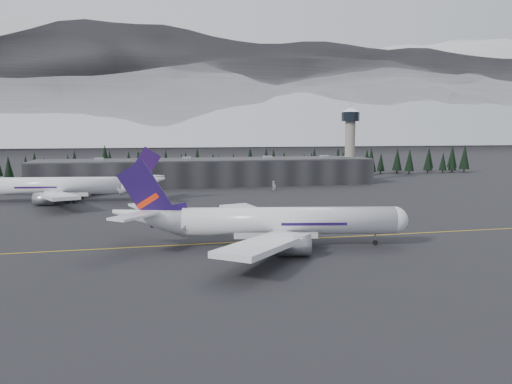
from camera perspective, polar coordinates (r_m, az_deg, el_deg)
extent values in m
plane|color=black|center=(121.58, 2.12, -5.33)|extent=(1400.00, 1400.00, 0.00)
cube|color=gold|center=(119.69, 2.37, -5.52)|extent=(400.00, 0.40, 0.02)
cube|color=black|center=(242.50, -5.57, 2.22)|extent=(160.00, 30.00, 12.00)
cube|color=#333335|center=(242.06, -5.59, 3.71)|extent=(160.00, 30.00, 0.60)
cylinder|color=gray|center=(265.00, 10.67, 4.70)|extent=(5.20, 5.20, 32.00)
cylinder|color=black|center=(264.92, 10.76, 8.43)|extent=(9.20, 9.20, 4.50)
cone|color=silver|center=(265.03, 10.77, 9.18)|extent=(10.00, 10.00, 2.00)
cube|color=black|center=(279.02, -6.55, 3.14)|extent=(360.00, 20.00, 15.00)
cylinder|color=silver|center=(113.15, 3.82, -3.30)|extent=(48.31, 15.14, 6.26)
sphere|color=silver|center=(118.06, 15.50, -3.11)|extent=(6.26, 6.26, 6.26)
cone|color=silver|center=(114.09, -12.03, -2.88)|extent=(18.39, 9.43, 9.06)
cube|color=silver|center=(128.87, 0.29, -2.78)|extent=(16.62, 30.39, 2.67)
cylinder|color=gray|center=(123.99, 3.30, -4.01)|extent=(7.40, 5.16, 3.96)
cube|color=silver|center=(97.19, 1.11, -6.00)|extent=(24.82, 28.01, 2.67)
cylinder|color=gray|center=(103.69, 4.40, -6.20)|extent=(7.40, 5.16, 3.96)
cube|color=#1E0E44|center=(113.41, -12.36, -0.23)|extent=(13.08, 2.99, 15.54)
cube|color=red|center=(113.57, -12.24, -1.01)|extent=(5.11, 1.53, 3.83)
cube|color=silver|center=(120.31, -12.52, -1.68)|extent=(8.21, 12.38, 0.52)
cube|color=silver|center=(108.17, -13.71, -2.67)|extent=(11.05, 11.75, 0.52)
cylinder|color=black|center=(117.66, 13.48, -5.16)|extent=(0.52, 0.52, 3.13)
cylinder|color=black|center=(118.04, 0.02, -4.92)|extent=(0.52, 0.52, 3.13)
cylinder|color=black|center=(108.87, 0.21, -5.94)|extent=(0.52, 0.52, 3.13)
cylinder|color=silver|center=(198.31, -22.11, 0.66)|extent=(49.73, 13.72, 6.43)
cone|color=silver|center=(190.86, -12.89, 1.07)|extent=(18.77, 9.05, 9.32)
cube|color=silver|center=(180.82, -21.74, -0.43)|extent=(18.08, 31.19, 2.75)
cylinder|color=gray|center=(188.60, -23.05, -0.76)|extent=(7.50, 5.07, 4.07)
cube|color=silver|center=(212.55, -19.08, 0.72)|extent=(24.79, 29.24, 2.75)
cylinder|color=gray|center=(208.86, -21.18, 0.02)|extent=(7.50, 5.07, 4.07)
cube|color=#260F46|center=(190.31, -12.77, 2.71)|extent=(13.51, 2.56, 15.97)
cube|color=red|center=(190.47, -12.83, 2.22)|extent=(5.26, 1.37, 3.93)
cube|color=silver|center=(184.07, -12.54, 1.33)|extent=(8.80, 12.74, 0.54)
cube|color=silver|center=(196.76, -12.01, 1.70)|extent=(11.13, 12.23, 0.54)
cylinder|color=black|center=(192.03, -20.36, -0.74)|extent=(0.54, 0.54, 3.22)
cylinder|color=black|center=(201.24, -19.61, -0.37)|extent=(0.54, 0.54, 3.22)
imported|color=silver|center=(224.74, -18.45, 0.18)|extent=(4.39, 5.97, 1.51)
imported|color=silver|center=(218.31, 2.09, 0.34)|extent=(4.41, 1.98, 1.47)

